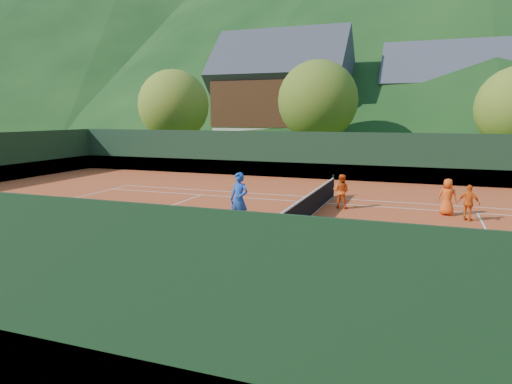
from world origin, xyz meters
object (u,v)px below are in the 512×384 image
(student_a, at_px, (341,191))
(student_c, at_px, (447,197))
(coach, at_px, (239,199))
(tennis_net, at_px, (303,210))
(chalet_left, at_px, (282,100))
(chalet_mid, at_px, (446,106))
(student_b, at_px, (469,203))
(ball_hopper, at_px, (19,212))

(student_a, relative_size, student_c, 0.99)
(coach, xyz_separation_m, tennis_net, (2.06, 1.36, -0.49))
(chalet_left, bearing_deg, chalet_mid, 14.04)
(tennis_net, distance_m, chalet_mid, 34.81)
(student_b, bearing_deg, chalet_left, -35.66)
(coach, bearing_deg, student_a, 67.85)
(student_a, xyz_separation_m, chalet_left, (-10.87, 26.78, 4.88))
(student_a, height_order, tennis_net, student_a)
(chalet_mid, bearing_deg, ball_hopper, -110.86)
(student_a, bearing_deg, coach, 65.42)
(student_c, relative_size, chalet_left, 0.11)
(coach, bearing_deg, chalet_left, 114.69)
(coach, distance_m, student_c, 8.60)
(student_c, bearing_deg, coach, 37.97)
(student_b, xyz_separation_m, ball_hopper, (-14.72, -7.35, 0.05))
(student_a, bearing_deg, student_c, -171.05)
(student_c, xyz_separation_m, tennis_net, (-5.16, -3.28, -0.25))
(tennis_net, bearing_deg, chalet_left, 108.43)
(student_c, bearing_deg, tennis_net, 37.69)
(ball_hopper, bearing_deg, student_a, 39.92)
(coach, distance_m, tennis_net, 2.52)
(coach, height_order, tennis_net, coach)
(ball_hopper, distance_m, chalet_left, 35.24)
(chalet_left, distance_m, chalet_mid, 16.51)
(tennis_net, bearing_deg, ball_hopper, -151.01)
(student_a, distance_m, tennis_net, 3.34)
(ball_hopper, height_order, chalet_mid, chalet_mid)
(student_a, height_order, student_c, student_c)
(student_b, distance_m, tennis_net, 6.40)
(student_a, bearing_deg, chalet_left, -59.84)
(tennis_net, bearing_deg, student_b, 22.70)
(student_c, distance_m, tennis_net, 6.13)
(student_a, height_order, student_b, student_a)
(student_c, relative_size, chalet_mid, 0.12)
(student_b, relative_size, chalet_mid, 0.11)
(student_c, height_order, chalet_mid, chalet_mid)
(coach, distance_m, chalet_mid, 36.49)
(student_b, distance_m, student_c, 1.10)
(student_c, relative_size, ball_hopper, 1.50)
(coach, xyz_separation_m, student_b, (7.96, 3.83, -0.29))
(ball_hopper, bearing_deg, chalet_left, 91.95)
(coach, relative_size, chalet_left, 0.14)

